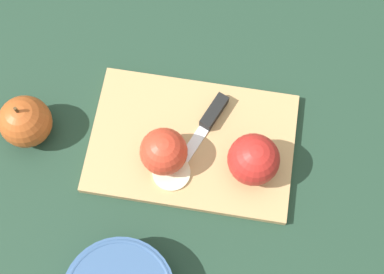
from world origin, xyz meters
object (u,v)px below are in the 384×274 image
(apple_whole, at_px, (25,122))
(apple_half_right, at_px, (164,152))
(apple_half_left, at_px, (254,160))
(knife, at_px, (209,120))

(apple_whole, bearing_deg, apple_half_right, 173.69)
(apple_half_left, bearing_deg, apple_whole, -99.55)
(apple_half_left, xyz_separation_m, knife, (0.07, -0.07, -0.03))
(apple_half_left, distance_m, knife, 0.10)
(apple_half_right, xyz_separation_m, apple_whole, (0.22, -0.02, -0.01))
(apple_half_left, xyz_separation_m, apple_half_right, (0.13, 0.00, -0.00))
(apple_half_left, distance_m, apple_whole, 0.35)
(apple_half_right, relative_size, knife, 0.46)
(knife, relative_size, apple_whole, 1.69)
(apple_half_right, height_order, apple_whole, apple_whole)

